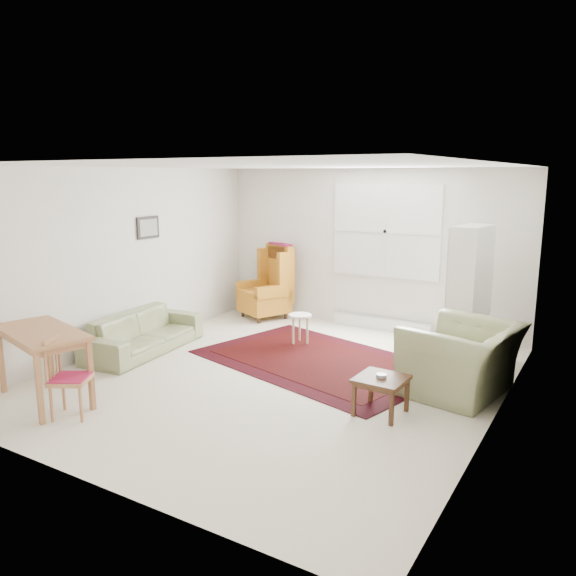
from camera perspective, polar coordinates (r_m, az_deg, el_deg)
The scene contains 10 objects.
room at distance 6.68m, azimuth -0.25°, elevation 1.59°, with size 5.04×5.54×2.51m.
rug at distance 7.41m, azimuth 3.13°, elevation -7.34°, with size 3.08×1.98×0.03m, color black, non-canonical shape.
sofa at distance 7.97m, azimuth -14.44°, elevation -3.66°, with size 1.85×0.72×0.75m, color #838A5C.
armchair at distance 6.53m, azimuth 17.27°, elevation -6.25°, with size 1.21×1.06×0.95m, color #838A5C.
wingback_chair at distance 9.48m, azimuth -2.46°, elevation 0.67°, with size 0.73×0.77×1.26m, color #BF771D, non-canonical shape.
coffee_table at distance 5.88m, azimuth 9.40°, elevation -10.72°, with size 0.48×0.48×0.40m, color #422514, non-canonical shape.
stool at distance 8.09m, azimuth 1.23°, elevation -4.18°, with size 0.33×0.33×0.44m, color white, non-canonical shape.
cabinet at distance 7.71m, azimuth 17.96°, elevation -0.48°, with size 0.37×0.71×1.76m, color white, non-canonical shape.
desk at distance 6.60m, azimuth -23.55°, elevation -7.24°, with size 1.24×0.62×0.79m, color #AC7245, non-canonical shape.
desk_chair at distance 6.08m, azimuth -21.25°, elevation -8.45°, with size 0.36×0.36×0.82m, color #AC7245, non-canonical shape.
Camera 1 is at (3.42, -5.43, 2.40)m, focal length 35.00 mm.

